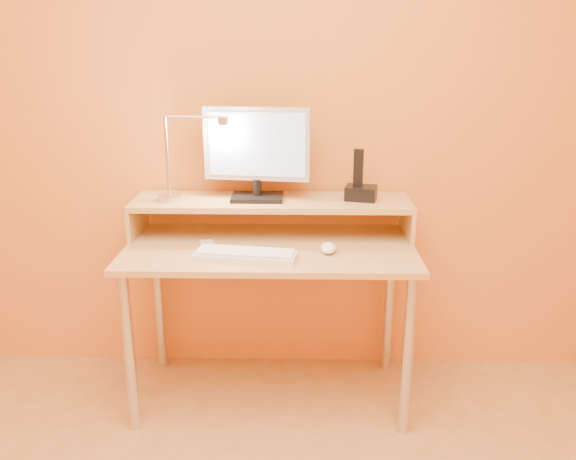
{
  "coord_description": "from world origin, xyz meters",
  "views": [
    {
      "loc": [
        0.12,
        -1.09,
        1.52
      ],
      "look_at": [
        0.08,
        1.13,
        0.8
      ],
      "focal_mm": 36.17,
      "sensor_mm": 36.0,
      "label": 1
    }
  ],
  "objects_px": {
    "phone_dock": "(361,193)",
    "monitor_panel": "(257,144)",
    "keyboard": "(245,256)",
    "mouse": "(328,248)",
    "lamp_base": "(170,198)",
    "remote_control": "(209,249)"
  },
  "relations": [
    {
      "from": "phone_dock",
      "to": "monitor_panel",
      "type": "bearing_deg",
      "value": -167.93
    },
    {
      "from": "monitor_panel",
      "to": "phone_dock",
      "type": "xyz_separation_m",
      "value": [
        0.45,
        -0.01,
        -0.21
      ]
    },
    {
      "from": "keyboard",
      "to": "mouse",
      "type": "xyz_separation_m",
      "value": [
        0.33,
        0.08,
        0.01
      ]
    },
    {
      "from": "lamp_base",
      "to": "remote_control",
      "type": "height_order",
      "value": "lamp_base"
    },
    {
      "from": "mouse",
      "to": "remote_control",
      "type": "distance_m",
      "value": 0.48
    },
    {
      "from": "phone_dock",
      "to": "remote_control",
      "type": "bearing_deg",
      "value": -146.89
    },
    {
      "from": "phone_dock",
      "to": "keyboard",
      "type": "relative_size",
      "value": 0.33
    },
    {
      "from": "monitor_panel",
      "to": "lamp_base",
      "type": "bearing_deg",
      "value": -166.73
    },
    {
      "from": "monitor_panel",
      "to": "phone_dock",
      "type": "height_order",
      "value": "monitor_panel"
    },
    {
      "from": "remote_control",
      "to": "monitor_panel",
      "type": "bearing_deg",
      "value": 34.96
    },
    {
      "from": "monitor_panel",
      "to": "lamp_base",
      "type": "relative_size",
      "value": 4.53
    },
    {
      "from": "monitor_panel",
      "to": "mouse",
      "type": "distance_m",
      "value": 0.54
    },
    {
      "from": "lamp_base",
      "to": "mouse",
      "type": "height_order",
      "value": "lamp_base"
    },
    {
      "from": "lamp_base",
      "to": "phone_dock",
      "type": "distance_m",
      "value": 0.82
    },
    {
      "from": "lamp_base",
      "to": "remote_control",
      "type": "xyz_separation_m",
      "value": [
        0.19,
        -0.2,
        -0.16
      ]
    },
    {
      "from": "keyboard",
      "to": "monitor_panel",
      "type": "bearing_deg",
      "value": 92.69
    },
    {
      "from": "phone_dock",
      "to": "remote_control",
      "type": "relative_size",
      "value": 0.7
    },
    {
      "from": "phone_dock",
      "to": "mouse",
      "type": "height_order",
      "value": "phone_dock"
    },
    {
      "from": "lamp_base",
      "to": "keyboard",
      "type": "height_order",
      "value": "lamp_base"
    },
    {
      "from": "lamp_base",
      "to": "remote_control",
      "type": "relative_size",
      "value": 0.54
    },
    {
      "from": "lamp_base",
      "to": "phone_dock",
      "type": "height_order",
      "value": "phone_dock"
    },
    {
      "from": "monitor_panel",
      "to": "phone_dock",
      "type": "bearing_deg",
      "value": 5.88
    }
  ]
}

